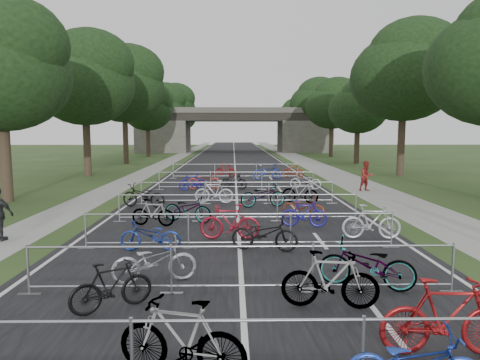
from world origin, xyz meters
name	(u,v)px	position (x,y,z in m)	size (l,w,h in m)	color
road	(234,158)	(0.00, 50.00, 0.01)	(11.00, 140.00, 0.01)	black
sidewalk_right	(296,158)	(8.00, 50.00, 0.01)	(3.00, 140.00, 0.01)	gray
sidewalk_left	(177,158)	(-7.50, 50.00, 0.01)	(2.00, 140.00, 0.01)	gray
lane_markings	(234,158)	(0.00, 50.00, 0.00)	(0.12, 140.00, 0.00)	silver
overpass_bridge	(234,130)	(0.00, 65.00, 3.53)	(31.00, 8.00, 7.05)	#494741
tree_left_0	(1,69)	(-11.39, 15.93, 6.49)	(6.72, 6.72, 10.25)	#33261C
tree_left_1	(85,80)	(-11.39, 27.93, 7.30)	(7.56, 7.56, 11.53)	#33261C
tree_right_1	(406,73)	(13.11, 27.93, 7.90)	(8.18, 8.18, 12.47)	#33261C
tree_left_2	(125,86)	(-11.39, 39.93, 8.12)	(8.40, 8.40, 12.81)	#33261C
tree_right_2	(359,107)	(13.11, 39.93, 5.95)	(6.16, 6.16, 9.39)	#33261C
tree_left_3	(148,108)	(-11.39, 51.93, 6.49)	(6.72, 6.72, 10.25)	#33261C
tree_right_3	(333,105)	(13.11, 51.93, 6.92)	(7.17, 7.17, 10.93)	#33261C
tree_left_4	(163,106)	(-11.39, 63.93, 7.30)	(7.56, 7.56, 11.53)	#33261C
tree_right_4	(316,103)	(13.11, 63.93, 7.90)	(8.18, 8.18, 12.47)	#33261C
tree_left_5	(173,106)	(-11.39, 75.93, 8.12)	(8.40, 8.40, 12.81)	#33261C
tree_right_5	(303,117)	(13.11, 75.93, 5.95)	(6.16, 6.16, 9.39)	#33261C
tree_left_6	(181,116)	(-11.39, 87.93, 6.49)	(6.72, 6.72, 10.25)	#33261C
tree_right_6	(294,114)	(13.11, 87.93, 6.92)	(7.17, 7.17, 10.93)	#33261C
barrier_row_0	(248,357)	(0.00, 0.00, 0.55)	(9.70, 0.08, 1.10)	#929499
barrier_row_1	(242,269)	(0.00, 3.60, 0.55)	(9.70, 0.08, 1.10)	#929499
barrier_row_2	(240,230)	(0.00, 7.20, 0.55)	(9.70, 0.08, 1.10)	#929499
barrier_row_3	(238,208)	(0.00, 11.00, 0.55)	(9.70, 0.08, 1.10)	#929499
barrier_row_4	(237,193)	(0.00, 15.00, 0.55)	(9.70, 0.08, 1.10)	#929499
barrier_row_5	(236,180)	(0.00, 20.00, 0.55)	(9.70, 0.08, 1.10)	#929499
barrier_row_6	(236,171)	(0.00, 26.00, 0.55)	(9.70, 0.08, 1.10)	#929499
bike_1	(182,339)	(-0.93, 0.44, 0.58)	(0.55, 1.94, 1.17)	#929499
bike_3	(447,318)	(3.14, 0.95, 0.63)	(0.59, 2.09, 1.25)	maroon
bike_4	(112,286)	(-2.58, 2.75, 0.49)	(0.46, 1.64, 0.99)	black
bike_5	(154,261)	(-2.02, 4.29, 0.51)	(0.68, 1.95, 1.02)	#97989E
bike_6	(330,280)	(1.73, 2.78, 0.58)	(0.55, 1.94, 1.16)	#929499
bike_7	(367,265)	(2.78, 3.82, 0.55)	(0.74, 2.11, 1.11)	#929499
bike_8	(150,236)	(-2.61, 6.89, 0.47)	(0.62, 1.79, 0.94)	navy
bike_9	(230,222)	(-0.29, 8.20, 0.58)	(0.55, 1.95, 1.17)	maroon
bike_10	(264,234)	(0.73, 6.89, 0.51)	(0.68, 1.96, 1.03)	black
bike_11	(371,222)	(4.30, 8.17, 0.57)	(0.54, 1.89, 1.14)	#B0B1B9
bike_12	(153,213)	(-3.15, 10.21, 0.50)	(0.47, 1.66, 1.00)	#929499
bike_13	(188,209)	(-1.94, 10.88, 0.52)	(0.69, 1.97, 1.03)	#929499
bike_14	(304,214)	(2.41, 9.97, 0.50)	(0.47, 1.66, 0.99)	navy
bike_15	(303,207)	(2.64, 11.57, 0.45)	(0.60, 1.72, 0.90)	maroon
bike_16	(143,196)	(-4.30, 14.04, 0.55)	(0.73, 2.10, 1.10)	black
bike_17	(214,192)	(-1.11, 15.10, 0.56)	(0.53, 1.88, 1.13)	#B3B3BB
bike_18	(263,195)	(1.18, 14.07, 0.55)	(0.73, 2.09, 1.10)	#929499
bike_19	(300,192)	(3.07, 15.13, 0.54)	(0.51, 1.80, 1.08)	#929499
bike_20	(193,182)	(-2.58, 19.69, 0.50)	(0.47, 1.67, 1.01)	navy
bike_21	(204,181)	(-1.95, 20.17, 0.53)	(0.70, 2.01, 1.05)	maroon
bike_22	(234,181)	(-0.15, 20.07, 0.50)	(0.47, 1.66, 1.00)	black
bike_23	(305,181)	(4.17, 20.08, 0.49)	(0.65, 1.86, 0.98)	#A6A6AD
bike_25	(226,170)	(-0.75, 27.04, 0.52)	(0.49, 1.73, 1.04)	maroon
bike_26	(267,172)	(2.29, 25.24, 0.57)	(0.75, 2.16, 1.13)	#1B2E97
bike_27	(293,171)	(4.30, 26.34, 0.51)	(0.48, 1.68, 1.01)	maroon
pedestrian_b	(367,176)	(7.59, 19.24, 0.87)	(0.85, 0.66, 1.75)	maroon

